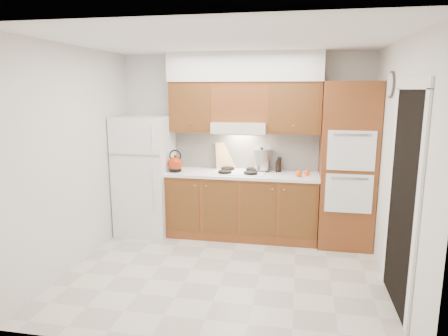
# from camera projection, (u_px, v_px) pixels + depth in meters

# --- Properties ---
(floor) EXTENTS (3.60, 3.60, 0.00)m
(floor) POSITION_uv_depth(u_px,v_px,m) (225.00, 272.00, 4.67)
(floor) COLOR beige
(floor) RESTS_ON ground
(ceiling) EXTENTS (3.60, 3.60, 0.00)m
(ceiling) POSITION_uv_depth(u_px,v_px,m) (225.00, 40.00, 4.16)
(ceiling) COLOR white
(ceiling) RESTS_ON wall_back
(wall_back) EXTENTS (3.60, 0.02, 2.60)m
(wall_back) POSITION_uv_depth(u_px,v_px,m) (244.00, 145.00, 5.86)
(wall_back) COLOR silver
(wall_back) RESTS_ON floor
(wall_left) EXTENTS (0.02, 3.00, 2.60)m
(wall_left) POSITION_uv_depth(u_px,v_px,m) (76.00, 158.00, 4.74)
(wall_left) COLOR silver
(wall_left) RESTS_ON floor
(wall_right) EXTENTS (0.02, 3.00, 2.60)m
(wall_right) POSITION_uv_depth(u_px,v_px,m) (398.00, 169.00, 4.08)
(wall_right) COLOR silver
(wall_right) RESTS_ON floor
(fridge) EXTENTS (0.75, 0.72, 1.72)m
(fridge) POSITION_uv_depth(u_px,v_px,m) (145.00, 175.00, 5.85)
(fridge) COLOR white
(fridge) RESTS_ON floor
(base_cabinets) EXTENTS (2.11, 0.60, 0.90)m
(base_cabinets) POSITION_uv_depth(u_px,v_px,m) (242.00, 206.00, 5.73)
(base_cabinets) COLOR brown
(base_cabinets) RESTS_ON floor
(countertop) EXTENTS (2.13, 0.62, 0.04)m
(countertop) POSITION_uv_depth(u_px,v_px,m) (242.00, 174.00, 5.63)
(countertop) COLOR white
(countertop) RESTS_ON base_cabinets
(backsplash) EXTENTS (2.11, 0.03, 0.56)m
(backsplash) POSITION_uv_depth(u_px,v_px,m) (245.00, 150.00, 5.85)
(backsplash) COLOR white
(backsplash) RESTS_ON countertop
(oven_cabinet) EXTENTS (0.70, 0.65, 2.20)m
(oven_cabinet) POSITION_uv_depth(u_px,v_px,m) (347.00, 165.00, 5.32)
(oven_cabinet) COLOR brown
(oven_cabinet) RESTS_ON floor
(upper_cab_left) EXTENTS (0.63, 0.33, 0.70)m
(upper_cab_left) POSITION_uv_depth(u_px,v_px,m) (193.00, 107.00, 5.72)
(upper_cab_left) COLOR brown
(upper_cab_left) RESTS_ON wall_back
(upper_cab_right) EXTENTS (0.73, 0.33, 0.70)m
(upper_cab_right) POSITION_uv_depth(u_px,v_px,m) (294.00, 108.00, 5.46)
(upper_cab_right) COLOR brown
(upper_cab_right) RESTS_ON wall_back
(range_hood) EXTENTS (0.75, 0.45, 0.15)m
(range_hood) POSITION_uv_depth(u_px,v_px,m) (240.00, 127.00, 5.59)
(range_hood) COLOR silver
(range_hood) RESTS_ON wall_back
(upper_cab_over_hood) EXTENTS (0.75, 0.33, 0.55)m
(upper_cab_over_hood) POSITION_uv_depth(u_px,v_px,m) (241.00, 102.00, 5.58)
(upper_cab_over_hood) COLOR brown
(upper_cab_over_hood) RESTS_ON range_hood
(soffit) EXTENTS (2.13, 0.36, 0.40)m
(soffit) POSITION_uv_depth(u_px,v_px,m) (244.00, 67.00, 5.46)
(soffit) COLOR silver
(soffit) RESTS_ON wall_back
(cooktop) EXTENTS (0.74, 0.50, 0.01)m
(cooktop) POSITION_uv_depth(u_px,v_px,m) (239.00, 172.00, 5.65)
(cooktop) COLOR white
(cooktop) RESTS_ON countertop
(doorway) EXTENTS (0.02, 0.90, 2.10)m
(doorway) POSITION_uv_depth(u_px,v_px,m) (403.00, 202.00, 3.80)
(doorway) COLOR black
(doorway) RESTS_ON floor
(wall_clock) EXTENTS (0.02, 0.30, 0.30)m
(wall_clock) POSITION_uv_depth(u_px,v_px,m) (391.00, 85.00, 4.45)
(wall_clock) COLOR #3F3833
(wall_clock) RESTS_ON wall_right
(kettle) EXTENTS (0.24, 0.24, 0.21)m
(kettle) POSITION_uv_depth(u_px,v_px,m) (175.00, 164.00, 5.68)
(kettle) COLOR #9B270B
(kettle) RESTS_ON countertop
(cutting_board) EXTENTS (0.30, 0.20, 0.38)m
(cutting_board) POSITION_uv_depth(u_px,v_px,m) (225.00, 155.00, 5.89)
(cutting_board) COLOR #D6B66E
(cutting_board) RESTS_ON countertop
(stock_pot) EXTENTS (0.31, 0.31, 0.28)m
(stock_pot) POSITION_uv_depth(u_px,v_px,m) (262.00, 159.00, 5.72)
(stock_pot) COLOR silver
(stock_pot) RESTS_ON cooktop
(condiment_a) EXTENTS (0.06, 0.06, 0.21)m
(condiment_a) POSITION_uv_depth(u_px,v_px,m) (279.00, 165.00, 5.67)
(condiment_a) COLOR black
(condiment_a) RESTS_ON countertop
(condiment_b) EXTENTS (0.07, 0.07, 0.17)m
(condiment_b) POSITION_uv_depth(u_px,v_px,m) (278.00, 166.00, 5.66)
(condiment_b) COLOR black
(condiment_b) RESTS_ON countertop
(condiment_c) EXTENTS (0.05, 0.05, 0.14)m
(condiment_c) POSITION_uv_depth(u_px,v_px,m) (277.00, 167.00, 5.71)
(condiment_c) COLOR black
(condiment_c) RESTS_ON countertop
(orange_near) EXTENTS (0.10, 0.10, 0.09)m
(orange_near) POSITION_uv_depth(u_px,v_px,m) (299.00, 174.00, 5.36)
(orange_near) COLOR orange
(orange_near) RESTS_ON countertop
(orange_far) EXTENTS (0.10, 0.10, 0.08)m
(orange_far) POSITION_uv_depth(u_px,v_px,m) (307.00, 172.00, 5.46)
(orange_far) COLOR #FF5A0D
(orange_far) RESTS_ON countertop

